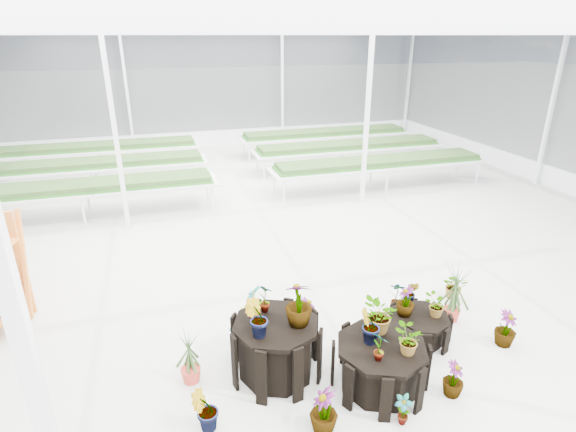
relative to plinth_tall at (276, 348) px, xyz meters
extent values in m
plane|color=gray|center=(0.96, 1.73, -0.40)|extent=(24.00, 24.00, 0.00)
cylinder|color=black|center=(0.00, 0.00, 0.00)|extent=(1.38, 1.38, 0.80)
cylinder|color=black|center=(1.20, -0.60, -0.08)|extent=(1.53, 1.53, 0.63)
cylinder|color=black|center=(2.20, 0.10, -0.19)|extent=(1.15, 1.15, 0.41)
imported|color=#2A431D|center=(-0.25, 0.11, 0.66)|extent=(0.29, 0.33, 0.53)
imported|color=#2A431D|center=(0.27, -0.11, 0.70)|extent=(0.41, 0.41, 0.61)
imported|color=#2A431D|center=(-0.07, 0.28, 0.61)|extent=(0.27, 0.27, 0.43)
imported|color=#2A431D|center=(-0.29, -0.20, 0.65)|extent=(0.32, 0.28, 0.51)
imported|color=#2A431D|center=(1.05, -0.52, 0.48)|extent=(0.34, 0.31, 0.50)
imported|color=#2A431D|center=(1.41, -0.82, 0.41)|extent=(0.43, 0.43, 0.36)
imported|color=#2A431D|center=(1.28, -0.36, 0.48)|extent=(0.59, 0.60, 0.50)
imported|color=#2A431D|center=(1.04, -0.84, 0.42)|extent=(0.21, 0.24, 0.39)
imported|color=#2A431D|center=(1.99, 0.18, 0.24)|extent=(0.35, 0.35, 0.47)
imported|color=#2A431D|center=(2.39, 0.02, 0.18)|extent=(0.34, 0.30, 0.35)
imported|color=#2A431D|center=(2.19, 0.38, 0.22)|extent=(0.30, 0.30, 0.43)
imported|color=#2A431D|center=(-1.02, -0.68, -0.12)|extent=(0.38, 0.35, 0.56)
imported|color=#2A431D|center=(-0.38, 0.50, -0.09)|extent=(0.37, 0.39, 0.62)
imported|color=#2A431D|center=(0.26, -1.07, -0.11)|extent=(0.39, 0.39, 0.58)
imported|color=#2A431D|center=(1.17, -1.23, -0.20)|extent=(0.23, 0.26, 0.40)
imported|color=#2A431D|center=(2.01, -1.01, -0.16)|extent=(0.37, 0.37, 0.48)
imported|color=#2A431D|center=(3.33, -0.38, -0.13)|extent=(0.40, 0.40, 0.54)
imported|color=#2A431D|center=(3.41, 0.92, -0.17)|extent=(0.54, 0.52, 0.45)
imported|color=#2A431D|center=(2.28, 0.88, -0.14)|extent=(0.33, 0.31, 0.52)
imported|color=#2A431D|center=(0.71, 0.80, -0.13)|extent=(0.36, 0.36, 0.53)
imported|color=#2A431D|center=(-0.37, 0.56, -0.06)|extent=(0.39, 0.44, 0.67)
camera|label=1|loc=(-1.22, -4.64, 3.80)|focal=28.00mm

